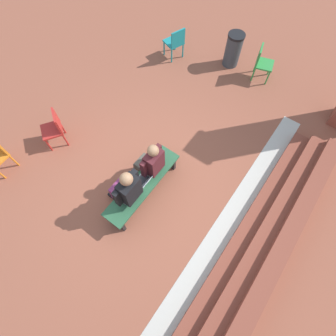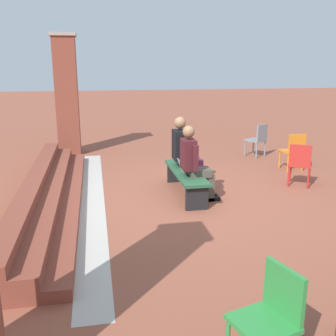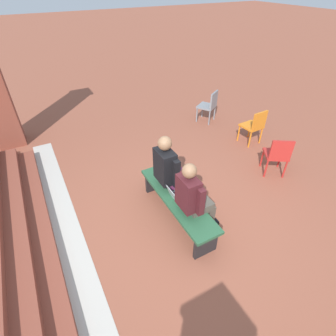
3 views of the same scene
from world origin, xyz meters
name	(u,v)px [view 1 (image 1 of 3)]	position (x,y,z in m)	size (l,w,h in m)	color
ground_plane	(152,187)	(0.00, 0.00, 0.00)	(60.00, 60.00, 0.00)	brown
concrete_strip	(215,242)	(0.18, 1.62, 0.00)	(6.95, 0.40, 0.01)	#B7B2A8
brick_steps	(254,266)	(0.18, 2.37, 0.18)	(6.15, 0.90, 0.45)	brown
bench	(143,186)	(0.18, -0.05, 0.35)	(1.80, 0.44, 0.45)	#285638
person_student	(150,162)	(-0.16, -0.11, 0.71)	(0.52, 0.66, 1.31)	#4C473D
person_adult	(126,189)	(0.52, -0.12, 0.73)	(0.56, 0.71, 1.38)	#7F2D5B
laptop	(144,181)	(0.15, -0.04, 0.50)	(0.32, 0.29, 0.21)	#9EA0A5
plastic_chair_mid_courtyard	(54,127)	(0.27, -2.32, 0.48)	(0.58, 0.58, 0.84)	red
plastic_chair_near_bench_right	(175,41)	(-3.42, -1.85, 0.48)	(0.54, 0.54, 0.84)	teal
plastic_chair_far_right	(262,61)	(-4.06, 0.28, 0.48)	(0.52, 0.52, 0.84)	#2D893D
litter_bin	(233,50)	(-4.08, -0.52, 0.43)	(0.42, 0.42, 0.86)	#383D42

